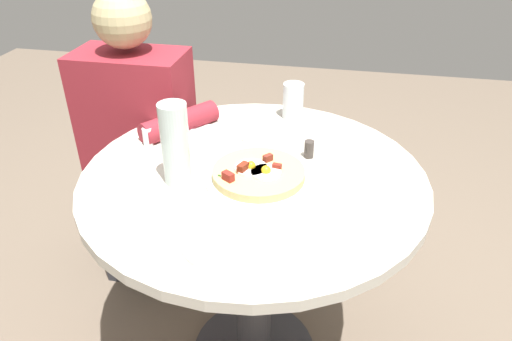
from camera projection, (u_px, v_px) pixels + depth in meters
dining_table at (254, 225)px, 1.37m from camera, size 0.93×0.93×0.74m
person_seated at (144, 163)px, 1.79m from camera, size 0.52×0.43×1.14m
pizza_plate at (259, 179)px, 1.24m from camera, size 0.28×0.28×0.01m
breakfast_pizza at (258, 173)px, 1.23m from camera, size 0.24×0.24×0.05m
bread_plate at (223, 241)px, 1.03m from camera, size 0.19×0.19×0.01m
napkin at (216, 135)px, 1.46m from camera, size 0.18×0.15×0.00m
fork at (217, 132)px, 1.47m from camera, size 0.18×0.03×0.00m
knife at (215, 137)px, 1.44m from camera, size 0.18×0.03×0.00m
water_glass at (293, 101)px, 1.55m from camera, size 0.07×0.07×0.12m
water_bottle at (175, 144)px, 1.19m from camera, size 0.07×0.07×0.22m
salt_shaker at (148, 137)px, 1.40m from camera, size 0.03×0.03×0.06m
pepper_shaker at (309, 149)px, 1.34m from camera, size 0.03×0.03×0.05m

